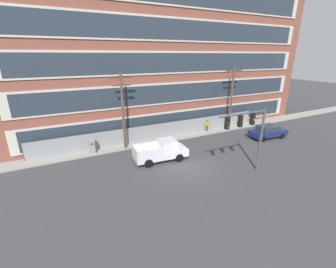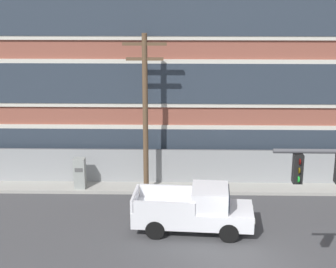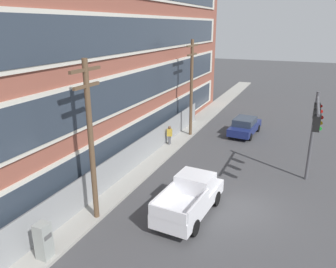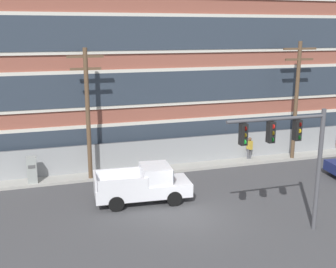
{
  "view_description": "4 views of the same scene",
  "coord_description": "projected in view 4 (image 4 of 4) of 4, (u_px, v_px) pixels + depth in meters",
  "views": [
    {
      "loc": [
        -9.89,
        -15.21,
        9.58
      ],
      "look_at": [
        -1.11,
        2.31,
        2.64
      ],
      "focal_mm": 24.0,
      "sensor_mm": 36.0,
      "label": 1
    },
    {
      "loc": [
        -2.44,
        -17.56,
        10.02
      ],
      "look_at": [
        -2.87,
        3.59,
        3.98
      ],
      "focal_mm": 55.0,
      "sensor_mm": 36.0,
      "label": 2
    },
    {
      "loc": [
        -15.8,
        -2.26,
        9.32
      ],
      "look_at": [
        0.6,
        4.73,
        3.37
      ],
      "focal_mm": 35.0,
      "sensor_mm": 36.0,
      "label": 3
    },
    {
      "loc": [
        -6.75,
        -17.98,
        8.91
      ],
      "look_at": [
        -0.27,
        2.84,
        3.54
      ],
      "focal_mm": 45.0,
      "sensor_mm": 36.0,
      "label": 4
    }
  ],
  "objects": [
    {
      "name": "ground_plane",
      "position": [
        190.0,
        216.0,
        20.75
      ],
      "size": [
        160.0,
        160.0,
        0.0
      ],
      "primitive_type": "plane",
      "color": "#424244"
    },
    {
      "name": "chain_link_fence",
      "position": [
        159.0,
        153.0,
        27.89
      ],
      "size": [
        28.08,
        0.06,
        1.97
      ],
      "color": "gray",
      "rests_on": "ground"
    },
    {
      "name": "pickup_truck_white",
      "position": [
        145.0,
        185.0,
        22.36
      ],
      "size": [
        5.22,
        2.34,
        1.98
      ],
      "color": "silver",
      "rests_on": "ground"
    },
    {
      "name": "pedestrian_near_cabinet",
      "position": [
        250.0,
        147.0,
        29.41
      ],
      "size": [
        0.32,
        0.44,
        1.69
      ],
      "color": "#4C4C51",
      "rests_on": "ground"
    },
    {
      "name": "brick_mill_building",
      "position": [
        180.0,
        32.0,
        31.41
      ],
      "size": [
        40.05,
        9.13,
        17.53
      ],
      "color": "brown",
      "rests_on": "ground"
    },
    {
      "name": "sidewalk_building_side",
      "position": [
        151.0,
        169.0,
        27.56
      ],
      "size": [
        80.0,
        1.95,
        0.16
      ],
      "primitive_type": "cube",
      "color": "#9E9B93",
      "rests_on": "ground"
    },
    {
      "name": "utility_pole_midblock",
      "position": [
        297.0,
        96.0,
        28.73
      ],
      "size": [
        2.47,
        0.26,
        8.24
      ],
      "color": "brown",
      "rests_on": "ground"
    },
    {
      "name": "traffic_signal_mast",
      "position": [
        291.0,
        146.0,
        18.04
      ],
      "size": [
        4.69,
        0.43,
        5.64
      ],
      "color": "#4C4C51",
      "rests_on": "ground"
    },
    {
      "name": "utility_pole_near_corner",
      "position": [
        88.0,
        110.0,
        24.71
      ],
      "size": [
        2.09,
        0.26,
        7.98
      ],
      "color": "brown",
      "rests_on": "ground"
    },
    {
      "name": "electrical_cabinet",
      "position": [
        32.0,
        171.0,
        24.75
      ],
      "size": [
        0.56,
        0.56,
        1.74
      ],
      "color": "#939993",
      "rests_on": "ground"
    }
  ]
}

